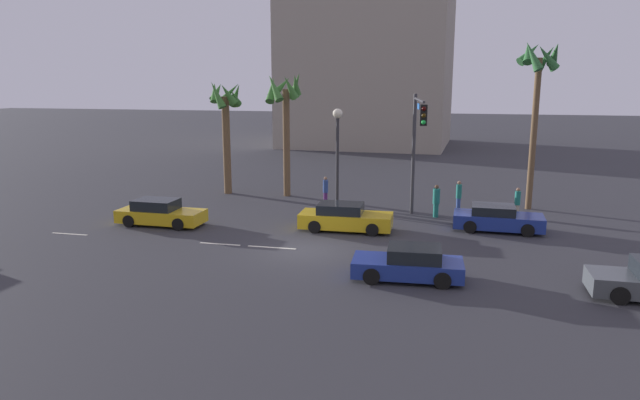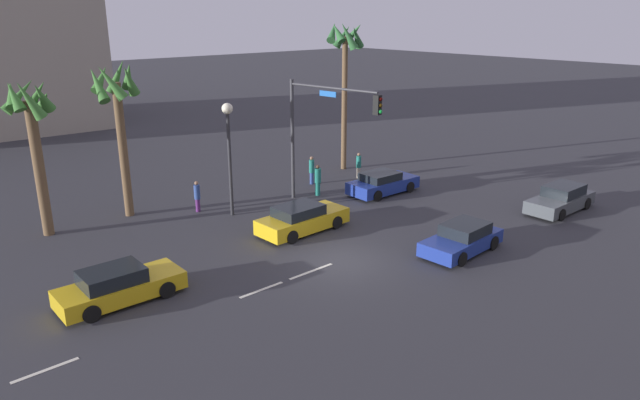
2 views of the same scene
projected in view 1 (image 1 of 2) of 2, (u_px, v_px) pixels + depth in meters
The scene contains 18 objects.
ground_plane at pixel (306, 250), 25.78m from camera, with size 220.00×220.00×0.00m, color #333338.
lane_stripe_1 at pixel (70, 234), 28.41m from camera, with size 1.96×0.14×0.01m, color silver.
lane_stripe_2 at pixel (220, 244), 26.67m from camera, with size 1.99×0.14×0.01m, color silver.
lane_stripe_3 at pixel (272, 247), 26.12m from camera, with size 2.28×0.14×0.01m, color silver.
car_0 at pixel (497, 219), 28.97m from camera, with size 4.44×2.06×1.30m.
car_2 at pixel (160, 213), 30.11m from camera, with size 4.56×1.93×1.35m.
car_3 at pixel (345, 218), 29.03m from camera, with size 4.69×2.02×1.37m.
car_5 at pixel (409, 264), 21.88m from camera, with size 4.26×2.06×1.30m.
traffic_signal at pixel (417, 136), 29.87m from camera, with size 1.02×6.05×6.74m.
streetlamp at pixel (338, 139), 32.65m from camera, with size 0.56×0.56×5.90m.
pedestrian_0 at pixel (459, 195), 33.34m from camera, with size 0.33×0.33×1.76m.
pedestrian_1 at pixel (436, 200), 31.72m from camera, with size 0.54×0.54×1.83m.
pedestrian_2 at pixel (517, 202), 31.76m from camera, with size 0.41×0.41×1.66m.
pedestrian_3 at pixel (326, 189), 35.17m from camera, with size 0.43×0.43×1.69m.
palm_tree_0 at pixel (226, 111), 37.52m from camera, with size 2.30×2.61×7.47m.
palm_tree_1 at pixel (285, 105), 36.58m from camera, with size 2.40×2.71×8.02m.
palm_tree_2 at pixel (538, 78), 32.38m from camera, with size 2.42×2.67×9.71m.
building_2 at pixel (369, 46), 65.63m from camera, with size 18.13×15.66×22.50m, color #9E9384.
Camera 1 is at (6.13, -24.00, 7.50)m, focal length 32.23 mm.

